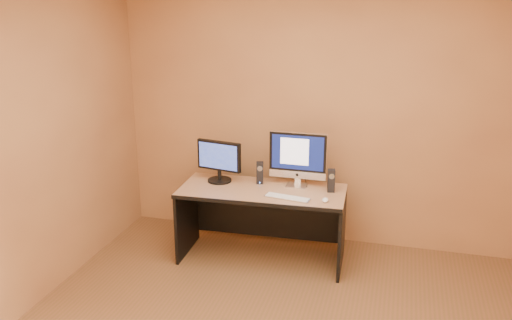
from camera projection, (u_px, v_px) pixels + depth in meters
name	position (u px, v px, depth m)	size (l,w,h in m)	color
walls	(277.00, 180.00, 3.26)	(4.00, 4.00, 2.60)	#AA7444
desk	(262.00, 225.00, 4.96)	(1.48, 0.65, 0.68)	#A77753
imac	(297.00, 159.00, 4.87)	(0.53, 0.19, 0.51)	silver
second_monitor	(219.00, 161.00, 5.01)	(0.44, 0.22, 0.39)	black
speaker_left	(260.00, 173.00, 4.98)	(0.06, 0.07, 0.20)	black
speaker_right	(331.00, 181.00, 4.78)	(0.06, 0.07, 0.20)	black
keyboard	(287.00, 198.00, 4.64)	(0.40, 0.11, 0.02)	silver
mouse	(325.00, 200.00, 4.57)	(0.05, 0.09, 0.03)	white
cable_a	(306.00, 183.00, 5.00)	(0.01, 0.01, 0.20)	black
cable_b	(296.00, 181.00, 5.05)	(0.01, 0.01, 0.17)	black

